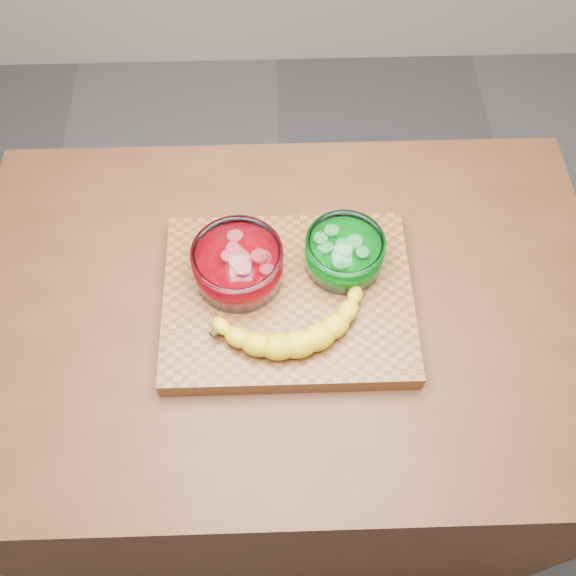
{
  "coord_description": "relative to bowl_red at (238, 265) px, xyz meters",
  "views": [
    {
      "loc": [
        -0.02,
        -0.58,
        1.94
      ],
      "look_at": [
        0.0,
        0.0,
        0.96
      ],
      "focal_mm": 40.0,
      "sensor_mm": 36.0,
      "label": 1
    }
  ],
  "objects": [
    {
      "name": "ground",
      "position": [
        0.09,
        -0.04,
        -0.98
      ],
      "size": [
        3.5,
        3.5,
        0.0
      ],
      "primitive_type": "plane",
      "color": "#525256",
      "rests_on": "ground"
    },
    {
      "name": "counter",
      "position": [
        0.09,
        -0.04,
        -0.53
      ],
      "size": [
        1.2,
        0.8,
        0.9
      ],
      "primitive_type": "cube",
      "color": "#522D18",
      "rests_on": "ground"
    },
    {
      "name": "cutting_board",
      "position": [
        0.09,
        -0.04,
        -0.06
      ],
      "size": [
        0.45,
        0.35,
        0.04
      ],
      "primitive_type": "cube",
      "color": "brown",
      "rests_on": "counter"
    },
    {
      "name": "bowl_red",
      "position": [
        0.0,
        0.0,
        0.0
      ],
      "size": [
        0.16,
        0.16,
        0.08
      ],
      "color": "white",
      "rests_on": "cutting_board"
    },
    {
      "name": "bowl_green",
      "position": [
        0.19,
        0.02,
        -0.0
      ],
      "size": [
        0.14,
        0.14,
        0.07
      ],
      "color": "white",
      "rests_on": "cutting_board"
    },
    {
      "name": "banana",
      "position": [
        0.09,
        -0.11,
        -0.02
      ],
      "size": [
        0.3,
        0.16,
        0.04
      ],
      "primitive_type": null,
      "color": "gold",
      "rests_on": "cutting_board"
    }
  ]
}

